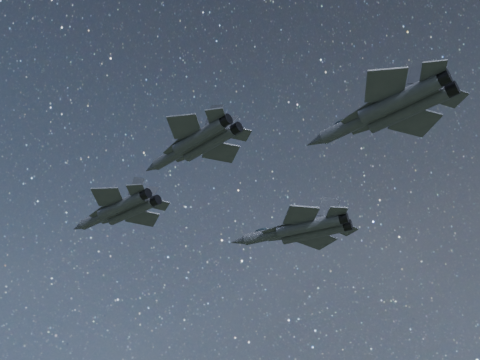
% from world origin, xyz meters
% --- Properties ---
extents(jet_lead, '(18.44, 12.80, 4.63)m').
position_xyz_m(jet_lead, '(-19.73, -2.60, 152.33)').
color(jet_lead, '#343741').
extents(jet_left, '(20.14, 14.20, 5.10)m').
position_xyz_m(jet_left, '(3.43, 11.95, 150.22)').
color(jet_left, '#343741').
extents(jet_right, '(15.44, 10.54, 3.88)m').
position_xyz_m(jet_right, '(1.62, -15.35, 147.96)').
color(jet_right, '#343741').
extents(jet_slot, '(20.03, 13.78, 5.03)m').
position_xyz_m(jet_slot, '(22.47, -7.00, 151.31)').
color(jet_slot, '#343741').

